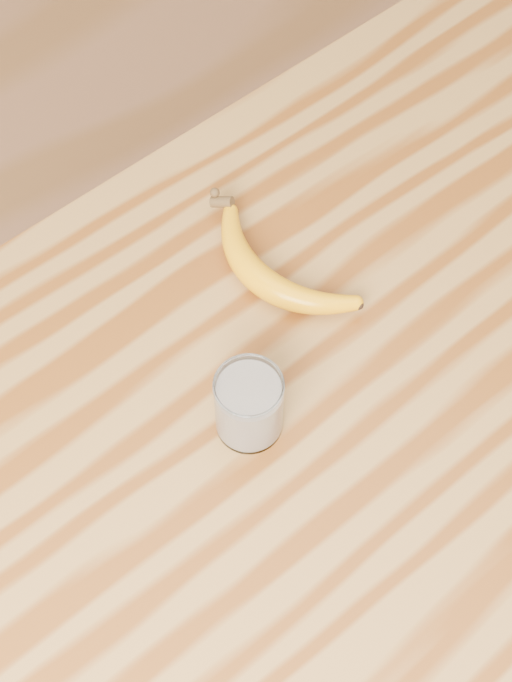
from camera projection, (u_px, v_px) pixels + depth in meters
room at (464, 36)px, 0.67m from camera, size 4.04×4.04×2.70m
table at (375, 402)px, 1.17m from camera, size 1.20×0.80×0.90m
smoothie_glass at (249, 406)px, 0.98m from camera, size 0.07×0.07×0.09m
banana at (262, 282)px, 1.08m from camera, size 0.14×0.30×0.04m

